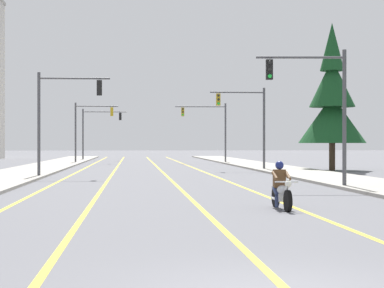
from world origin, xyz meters
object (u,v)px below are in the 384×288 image
Objects in this scene: traffic_signal_near_right at (319,98)px; traffic_signal_mid_left at (88,124)px; traffic_signal_far_left at (96,126)px; conifer_tree_right_verge_far at (332,103)px; motorcycle_with_rider at (281,190)px; traffic_signal_far_right at (211,123)px; traffic_signal_near_left at (59,109)px; traffic_signal_mid_right at (249,116)px.

traffic_signal_near_right is 42.56m from traffic_signal_mid_left.
traffic_signal_far_left is 38.02m from conifer_tree_right_verge_far.
traffic_signal_mid_left is (-12.91, 40.55, 0.02)m from traffic_signal_near_right.
conifer_tree_right_verge_far is at bearing -59.53° from traffic_signal_far_left.
motorcycle_with_rider is 0.35× the size of traffic_signal_near_right.
traffic_signal_near_right is 1.00× the size of traffic_signal_far_right.
traffic_signal_mid_left is 1.00× the size of traffic_signal_far_right.
traffic_signal_near_left is 16.31m from traffic_signal_mid_right.
traffic_signal_far_left is at bearing 112.22° from traffic_signal_mid_right.
motorcycle_with_rider is 0.35× the size of traffic_signal_mid_right.
traffic_signal_near_right is 40.45m from traffic_signal_far_right.
traffic_signal_far_right is (12.37, 29.61, 0.07)m from traffic_signal_near_left.
motorcycle_with_rider is 0.35× the size of traffic_signal_far_left.
traffic_signal_far_left is (-13.10, 32.06, 0.07)m from traffic_signal_mid_right.
traffic_signal_mid_right is 1.00× the size of traffic_signal_mid_left.
traffic_signal_mid_left is (-0.28, 29.72, 0.01)m from traffic_signal_near_left.
traffic_signal_mid_right is at bearing -56.26° from traffic_signal_mid_left.
traffic_signal_mid_right and traffic_signal_far_left have the same top height.
conifer_tree_right_verge_far is at bearing 71.93° from traffic_signal_near_right.
traffic_signal_mid_right and traffic_signal_far_right have the same top height.
traffic_signal_near_left is at bearing 139.37° from traffic_signal_near_right.
traffic_signal_near_left is (-8.81, 20.31, 3.47)m from motorcycle_with_rider.
traffic_signal_mid_right is at bearing 82.13° from motorcycle_with_rider.
traffic_signal_far_right is at bearing 67.33° from traffic_signal_near_left.
traffic_signal_near_right reaches higher than motorcycle_with_rider.
traffic_signal_far_right is (-0.26, 40.45, 0.08)m from traffic_signal_near_right.
traffic_signal_near_left is at bearing 113.44° from motorcycle_with_rider.
conifer_tree_right_verge_far is at bearing 25.57° from traffic_signal_near_left.
traffic_signal_mid_left is 0.56× the size of conifer_tree_right_verge_far.
traffic_signal_near_left and traffic_signal_far_left have the same top height.
conifer_tree_right_verge_far is (6.17, -0.70, 1.01)m from traffic_signal_mid_right.
motorcycle_with_rider is at bearing -97.87° from traffic_signal_mid_right.
traffic_signal_near_right is 0.56× the size of conifer_tree_right_verge_far.
motorcycle_with_rider is 50.97m from traffic_signal_mid_left.
traffic_signal_near_left is at bearing -89.84° from traffic_signal_far_left.
traffic_signal_mid_right is at bearing -67.78° from traffic_signal_far_left.
conifer_tree_right_verge_far reaches higher than traffic_signal_mid_left.
motorcycle_with_rider is 10.79m from traffic_signal_near_right.
conifer_tree_right_verge_far is (6.53, 20.00, 1.02)m from traffic_signal_near_right.
traffic_signal_far_right is at bearing 85.92° from motorcycle_with_rider.
traffic_signal_near_left is 0.56× the size of conifer_tree_right_verge_far.
traffic_signal_near_left is 21.26m from conifer_tree_right_verge_far.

